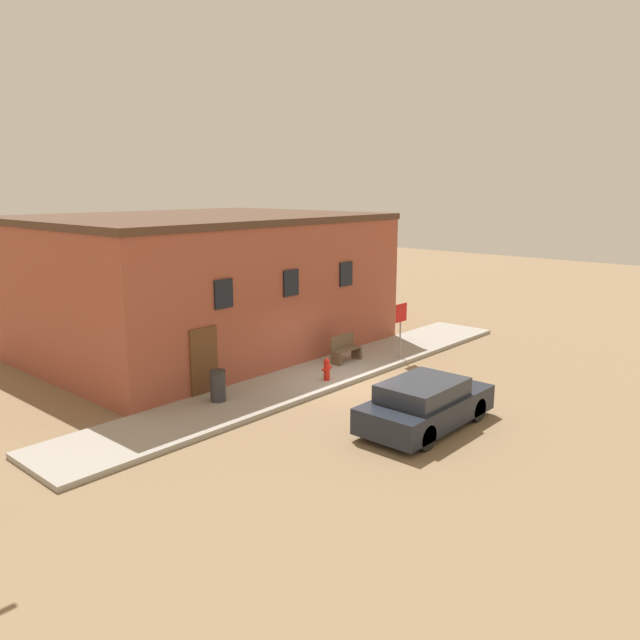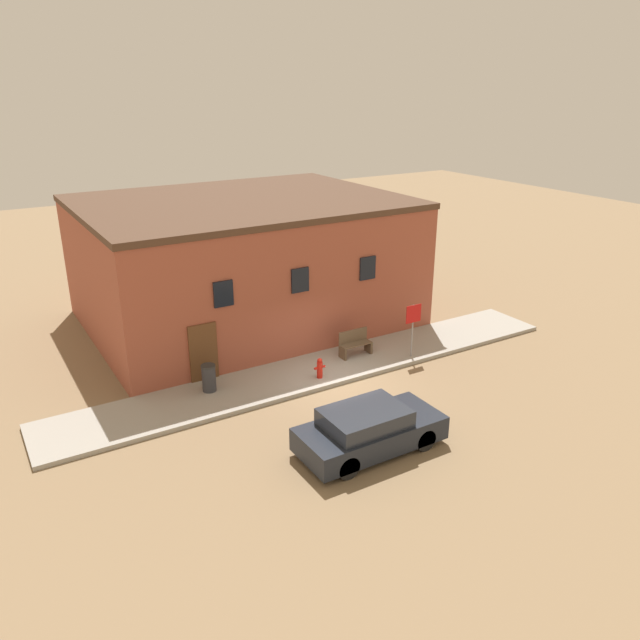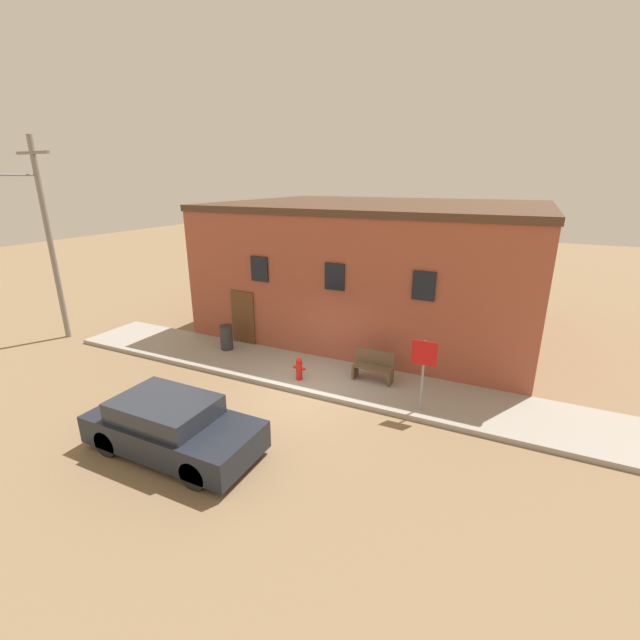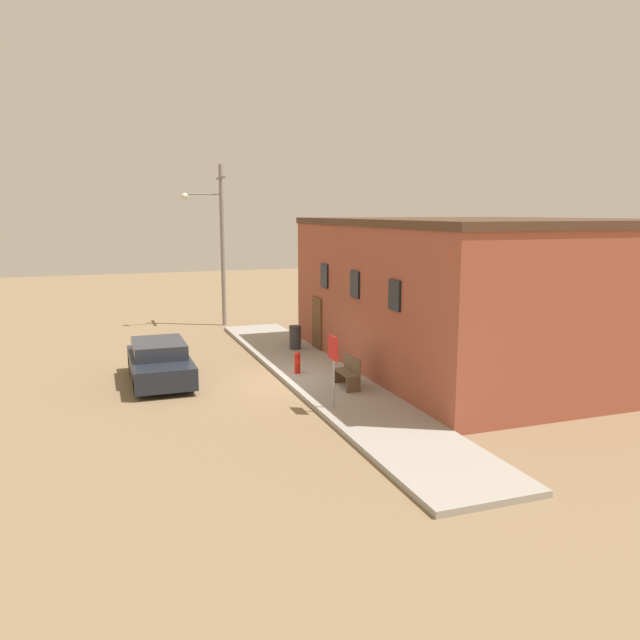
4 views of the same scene
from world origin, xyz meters
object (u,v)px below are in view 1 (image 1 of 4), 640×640
at_px(parked_car, 425,404).
at_px(trash_bin, 218,386).
at_px(stop_sign, 401,320).
at_px(fire_hydrant, 327,369).
at_px(bench, 345,349).

bearing_deg(parked_car, trash_bin, 115.51).
relative_size(stop_sign, parked_car, 0.48).
relative_size(fire_hydrant, stop_sign, 0.36).
bearing_deg(trash_bin, bench, -1.01).
xyz_separation_m(bench, parked_car, (-3.16, -5.37, 0.05)).
relative_size(bench, parked_car, 0.30).
xyz_separation_m(stop_sign, bench, (-1.77, 1.18, -0.97)).
bearing_deg(stop_sign, trash_bin, 170.38).
distance_m(fire_hydrant, bench, 2.34).
distance_m(stop_sign, parked_car, 6.54).
height_order(bench, trash_bin, bench).
bearing_deg(trash_bin, stop_sign, -9.62).
distance_m(fire_hydrant, parked_car, 4.53).
height_order(fire_hydrant, stop_sign, stop_sign).
bearing_deg(parked_car, bench, 59.54).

